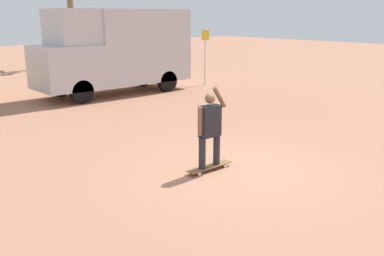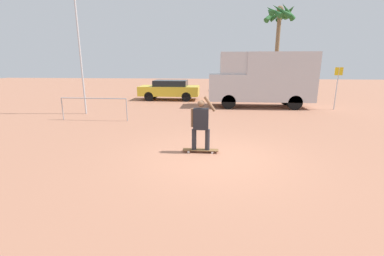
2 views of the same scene
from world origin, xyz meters
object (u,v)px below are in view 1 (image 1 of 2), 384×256
object	(u,v)px
skateboard	(209,167)
street_sign	(205,50)
camper_van	(117,49)
person_skateboarder	(210,126)

from	to	relation	value
skateboard	street_sign	world-z (taller)	street_sign
camper_van	street_sign	bearing A→B (deg)	-9.50
skateboard	camper_van	distance (m)	9.58
skateboard	camper_van	world-z (taller)	camper_van
skateboard	street_sign	xyz separation A→B (m)	(7.35, 8.16, 1.48)
camper_van	street_sign	distance (m)	4.15
person_skateboarder	camper_van	bearing A→B (deg)	69.75
person_skateboarder	camper_van	xyz separation A→B (m)	(3.26, 8.84, 0.83)
street_sign	camper_van	bearing A→B (deg)	170.50
camper_van	street_sign	xyz separation A→B (m)	(4.09, -0.68, -0.22)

